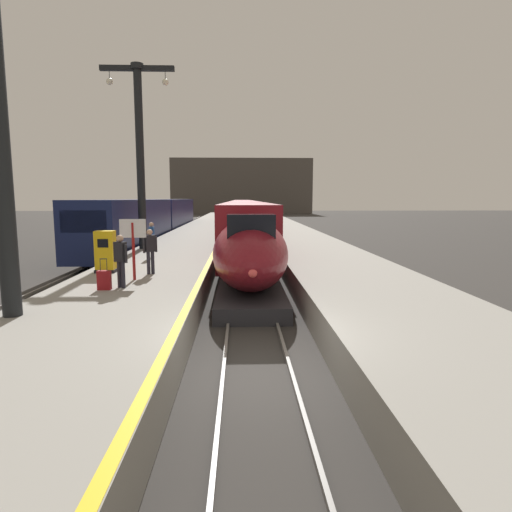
% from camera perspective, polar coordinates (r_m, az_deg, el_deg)
% --- Properties ---
extents(ground_plane, '(260.00, 260.00, 0.00)m').
position_cam_1_polar(ground_plane, '(9.81, 0.19, -15.65)').
color(ground_plane, '#33302D').
extents(platform_left, '(4.80, 110.00, 1.05)m').
position_cam_1_polar(platform_left, '(34.12, -8.26, 1.89)').
color(platform_left, gray).
rests_on(platform_left, ground).
extents(platform_right, '(4.80, 110.00, 1.05)m').
position_cam_1_polar(platform_right, '(34.21, 5.36, 1.95)').
color(platform_right, gray).
rests_on(platform_right, ground).
extents(platform_left_safety_stripe, '(0.20, 107.80, 0.01)m').
position_cam_1_polar(platform_left_safety_stripe, '(33.90, -4.44, 2.81)').
color(platform_left_safety_stripe, yellow).
rests_on(platform_left_safety_stripe, platform_left).
extents(rail_main_left, '(0.08, 110.00, 0.12)m').
position_cam_1_polar(rail_main_left, '(36.71, -2.66, 1.63)').
color(rail_main_left, slate).
rests_on(rail_main_left, ground).
extents(rail_main_right, '(0.08, 110.00, 0.12)m').
position_cam_1_polar(rail_main_right, '(36.72, -0.32, 1.64)').
color(rail_main_right, slate).
rests_on(rail_main_right, ground).
extents(rail_secondary_left, '(0.08, 110.00, 0.12)m').
position_cam_1_polar(rail_secondary_left, '(37.68, -15.08, 1.53)').
color(rail_secondary_left, slate).
rests_on(rail_secondary_left, ground).
extents(rail_secondary_right, '(0.08, 110.00, 0.12)m').
position_cam_1_polar(rail_secondary_right, '(37.37, -12.84, 1.56)').
color(rail_secondary_right, slate).
rests_on(rail_secondary_right, ground).
extents(highspeed_train_main, '(2.92, 75.59, 3.60)m').
position_cam_1_polar(highspeed_train_main, '(49.57, -1.65, 5.40)').
color(highspeed_train_main, maroon).
rests_on(highspeed_train_main, ground).
extents(regional_train_adjacent, '(2.85, 36.60, 3.80)m').
position_cam_1_polar(regional_train_adjacent, '(40.46, -13.14, 4.94)').
color(regional_train_adjacent, '#141E4C').
rests_on(regional_train_adjacent, ground).
extents(station_column_mid, '(4.00, 0.68, 10.05)m').
position_cam_1_polar(station_column_mid, '(25.42, -15.13, 14.49)').
color(station_column_mid, black).
rests_on(station_column_mid, platform_left).
extents(passenger_near_edge, '(0.50, 0.39, 1.69)m').
position_cam_1_polar(passenger_near_edge, '(14.28, -17.47, -0.12)').
color(passenger_near_edge, '#23232D').
rests_on(passenger_near_edge, platform_left).
extents(passenger_mid_platform, '(0.24, 0.57, 1.69)m').
position_cam_1_polar(passenger_mid_platform, '(21.42, -13.61, 2.48)').
color(passenger_mid_platform, '#23232D').
rests_on(passenger_mid_platform, platform_left).
extents(passenger_far_waiting, '(0.47, 0.40, 1.69)m').
position_cam_1_polar(passenger_far_waiting, '(16.59, -13.82, 1.04)').
color(passenger_far_waiting, '#23232D').
rests_on(passenger_far_waiting, platform_left).
extents(rolling_suitcase, '(0.40, 0.22, 0.98)m').
position_cam_1_polar(rolling_suitcase, '(14.25, -19.42, -3.01)').
color(rolling_suitcase, maroon).
rests_on(rolling_suitcase, platform_left).
extents(ticket_machine_yellow, '(0.76, 0.62, 1.60)m').
position_cam_1_polar(ticket_machine_yellow, '(17.55, -19.25, 0.36)').
color(ticket_machine_yellow, yellow).
rests_on(ticket_machine_yellow, platform_left).
extents(departure_info_board, '(0.90, 0.10, 2.12)m').
position_cam_1_polar(departure_info_board, '(15.52, -15.95, 2.45)').
color(departure_info_board, maroon).
rests_on(departure_info_board, platform_left).
extents(terminus_back_wall, '(36.00, 2.00, 14.00)m').
position_cam_1_polar(terminus_back_wall, '(111.05, -1.89, 9.21)').
color(terminus_back_wall, '#4C4742').
rests_on(terminus_back_wall, ground).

